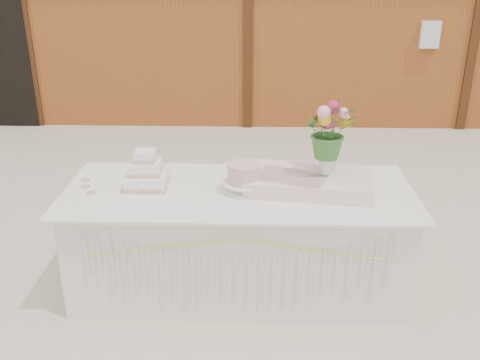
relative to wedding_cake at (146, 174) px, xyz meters
name	(u,v)px	position (x,y,z in m)	size (l,w,h in m)	color
ground	(239,285)	(0.64, -0.06, -0.86)	(80.00, 80.00, 0.00)	beige
cake_table	(239,240)	(0.64, -0.06, -0.47)	(2.40, 1.00, 0.77)	white
wedding_cake	(146,174)	(0.00, 0.00, 0.00)	(0.29, 0.29, 0.26)	white
pink_cake_stand	(244,176)	(0.68, -0.08, 0.02)	(0.28, 0.28, 0.20)	white
satin_runner	(309,182)	(1.12, -0.02, -0.03)	(0.85, 0.49, 0.11)	#FFD7CD
flower_vase	(328,162)	(1.25, 0.03, 0.10)	(0.11, 0.11, 0.15)	silver
bouquet	(330,124)	(1.25, 0.03, 0.36)	(0.34, 0.30, 0.38)	#376A2A
loose_flowers	(90,184)	(-0.40, 0.01, -0.08)	(0.13, 0.31, 0.02)	#CB7C95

